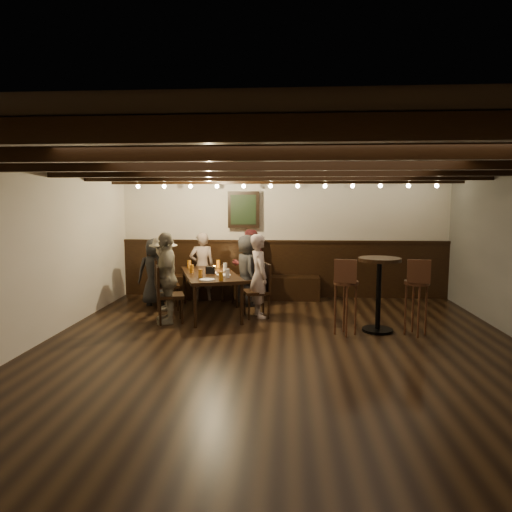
# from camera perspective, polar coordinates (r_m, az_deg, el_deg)

# --- Properties ---
(room) EXTENTS (7.00, 7.00, 7.00)m
(room) POSITION_cam_1_polar(r_m,az_deg,el_deg) (7.90, 1.37, 0.77)
(room) COLOR black
(room) RESTS_ON ground
(dining_table) EXTENTS (1.36, 2.02, 0.69)m
(dining_table) POSITION_cam_1_polar(r_m,az_deg,el_deg) (7.81, -5.76, -2.55)
(dining_table) COLOR black
(dining_table) RESTS_ON floor
(chair_left_near) EXTENTS (0.52, 0.52, 0.90)m
(chair_left_near) POSITION_cam_1_polar(r_m,az_deg,el_deg) (8.24, -11.16, -4.70)
(chair_left_near) COLOR black
(chair_left_near) RESTS_ON floor
(chair_left_far) EXTENTS (0.52, 0.52, 0.90)m
(chair_left_far) POSITION_cam_1_polar(r_m,az_deg,el_deg) (7.37, -10.79, -6.06)
(chair_left_far) COLOR black
(chair_left_far) RESTS_ON floor
(chair_right_near) EXTENTS (0.56, 0.56, 0.98)m
(chair_right_near) POSITION_cam_1_polar(r_m,az_deg,el_deg) (8.43, -1.33, -4.17)
(chair_right_near) COLOR black
(chair_right_near) RESTS_ON floor
(chair_right_far) EXTENTS (0.51, 0.51, 0.89)m
(chair_right_far) POSITION_cam_1_polar(r_m,az_deg,el_deg) (7.58, 0.18, -5.61)
(chair_right_far) COLOR black
(chair_right_far) RESTS_ON floor
(person_bench_left) EXTENTS (0.70, 0.56, 1.24)m
(person_bench_left) POSITION_cam_1_polar(r_m,az_deg,el_deg) (8.62, -12.57, -1.92)
(person_bench_left) COLOR #252628
(person_bench_left) RESTS_ON floor
(person_bench_centre) EXTENTS (0.56, 0.45, 1.32)m
(person_bench_centre) POSITION_cam_1_polar(r_m,az_deg,el_deg) (8.83, -6.76, -1.33)
(person_bench_centre) COLOR gray
(person_bench_centre) RESTS_ON floor
(person_bench_right) EXTENTS (0.80, 0.70, 1.37)m
(person_bench_right) POSITION_cam_1_polar(r_m,az_deg,el_deg) (8.84, -0.84, -1.11)
(person_bench_right) COLOR maroon
(person_bench_right) RESTS_ON floor
(person_left_near) EXTENTS (0.73, 0.96, 1.31)m
(person_left_near) POSITION_cam_1_polar(r_m,az_deg,el_deg) (8.18, -11.44, -2.09)
(person_left_near) COLOR #A09A87
(person_left_near) RESTS_ON floor
(person_left_far) EXTENTS (0.59, 0.91, 1.43)m
(person_left_far) POSITION_cam_1_polar(r_m,az_deg,el_deg) (7.28, -11.11, -2.68)
(person_left_far) COLOR gray
(person_left_far) RESTS_ON floor
(person_right_near) EXTENTS (0.59, 0.73, 1.31)m
(person_right_near) POSITION_cam_1_polar(r_m,az_deg,el_deg) (8.38, -1.14, -1.78)
(person_right_near) COLOR #272729
(person_right_near) RESTS_ON floor
(person_right_far) EXTENTS (0.47, 0.58, 1.38)m
(person_right_far) POSITION_cam_1_polar(r_m,az_deg,el_deg) (7.51, 0.41, -2.49)
(person_right_far) COLOR #AE9A93
(person_right_far) RESTS_ON floor
(pint_a) EXTENTS (0.07, 0.07, 0.14)m
(pint_a) POSITION_cam_1_polar(r_m,az_deg,el_deg) (8.44, -8.35, -1.02)
(pint_a) COLOR #BF7219
(pint_a) RESTS_ON dining_table
(pint_b) EXTENTS (0.07, 0.07, 0.14)m
(pint_b) POSITION_cam_1_polar(r_m,az_deg,el_deg) (8.46, -4.74, -0.96)
(pint_b) COLOR #BF7219
(pint_b) RESTS_ON dining_table
(pint_c) EXTENTS (0.07, 0.07, 0.14)m
(pint_c) POSITION_cam_1_polar(r_m,az_deg,el_deg) (7.85, -8.05, -1.60)
(pint_c) COLOR #BF7219
(pint_c) RESTS_ON dining_table
(pint_d) EXTENTS (0.07, 0.07, 0.14)m
(pint_d) POSITION_cam_1_polar(r_m,az_deg,el_deg) (8.03, -3.87, -1.36)
(pint_d) COLOR silver
(pint_d) RESTS_ON dining_table
(pint_e) EXTENTS (0.07, 0.07, 0.14)m
(pint_e) POSITION_cam_1_polar(r_m,az_deg,el_deg) (7.32, -6.97, -2.18)
(pint_e) COLOR #BF7219
(pint_e) RESTS_ON dining_table
(pint_f) EXTENTS (0.07, 0.07, 0.14)m
(pint_f) POSITION_cam_1_polar(r_m,az_deg,el_deg) (7.28, -3.59, -2.18)
(pint_f) COLOR silver
(pint_f) RESTS_ON dining_table
(pint_g) EXTENTS (0.07, 0.07, 0.14)m
(pint_g) POSITION_cam_1_polar(r_m,az_deg,el_deg) (7.01, -4.42, -2.53)
(pint_g) COLOR #BF7219
(pint_g) RESTS_ON dining_table
(plate_near) EXTENTS (0.24, 0.24, 0.01)m
(plate_near) POSITION_cam_1_polar(r_m,az_deg,el_deg) (7.09, -6.14, -2.96)
(plate_near) COLOR white
(plate_near) RESTS_ON dining_table
(plate_far) EXTENTS (0.24, 0.24, 0.01)m
(plate_far) POSITION_cam_1_polar(r_m,az_deg,el_deg) (7.53, -4.08, -2.37)
(plate_far) COLOR white
(plate_far) RESTS_ON dining_table
(condiment_caddy) EXTENTS (0.15, 0.10, 0.12)m
(condiment_caddy) POSITION_cam_1_polar(r_m,az_deg,el_deg) (7.74, -5.72, -1.75)
(condiment_caddy) COLOR black
(condiment_caddy) RESTS_ON dining_table
(candle) EXTENTS (0.05, 0.05, 0.05)m
(candle) POSITION_cam_1_polar(r_m,az_deg,el_deg) (8.11, -5.24, -1.62)
(candle) COLOR beige
(candle) RESTS_ON dining_table
(high_top_table) EXTENTS (0.62, 0.62, 1.09)m
(high_top_table) POSITION_cam_1_polar(r_m,az_deg,el_deg) (6.88, 15.10, -3.32)
(high_top_table) COLOR black
(high_top_table) RESTS_ON floor
(bar_stool_left) EXTENTS (0.36, 0.38, 1.11)m
(bar_stool_left) POSITION_cam_1_polar(r_m,az_deg,el_deg) (6.66, 11.11, -6.22)
(bar_stool_left) COLOR #392112
(bar_stool_left) RESTS_ON floor
(bar_stool_right) EXTENTS (0.35, 0.38, 1.11)m
(bar_stool_right) POSITION_cam_1_polar(r_m,az_deg,el_deg) (6.91, 19.36, -6.02)
(bar_stool_right) COLOR #392112
(bar_stool_right) RESTS_ON floor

